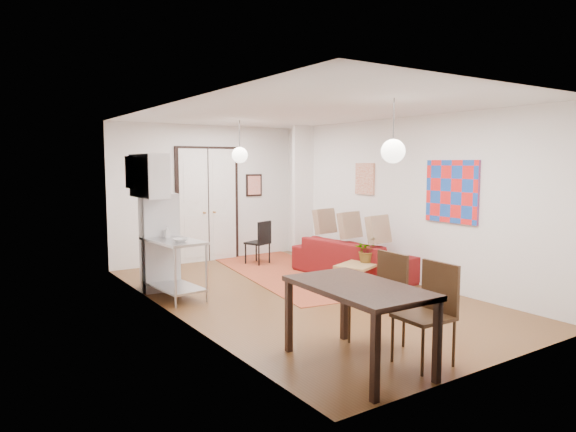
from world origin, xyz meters
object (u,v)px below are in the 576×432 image
coffee_table (361,266)px  dining_chair_near (370,291)px  sofa (354,258)px  dining_chair_far (416,304)px  dining_table (358,294)px  black_side_chair (255,238)px  kitchen_counter (174,260)px  fridge (159,242)px

coffee_table → dining_chair_near: (-1.66, -2.02, 0.24)m
sofa → dining_chair_far: (-2.14, -3.46, 0.27)m
dining_table → dining_chair_far: bearing=-21.9°
dining_chair_near → black_side_chair: dining_chair_near is taller
kitchen_counter → black_side_chair: size_ratio=1.38×
dining_chair_far → sofa: bearing=150.4°
dining_chair_far → dining_table: bearing=-109.8°
sofa → coffee_table: 0.88m
dining_table → kitchen_counter: bearing=98.9°
fridge → sofa: bearing=-10.0°
coffee_table → dining_chair_far: bearing=-121.4°
sofa → dining_chair_near: dining_chair_near is taller
coffee_table → black_side_chair: bearing=98.0°
dining_table → black_side_chair: (1.86, 5.34, -0.24)m
sofa → dining_chair_far: size_ratio=2.25×
dining_chair_near → fridge: bearing=-160.9°
sofa → dining_chair_near: (-2.14, -2.76, 0.27)m
fridge → dining_table: bearing=-74.4°
sofa → kitchen_counter: (-3.31, 0.44, 0.25)m
coffee_table → dining_chair_near: dining_chair_near is taller
sofa → dining_chair_far: 4.08m
sofa → fridge: bearing=64.0°
black_side_chair → kitchen_counter: bearing=13.3°
dining_table → fridge: bearing=97.6°
coffee_table → fridge: 3.40m
fridge → dining_chair_far: 4.69m
dining_table → dining_chair_far: size_ratio=1.49×
dining_chair_far → dining_chair_near: bearing=-177.9°
coffee_table → dining_chair_near: bearing=-129.5°
sofa → fridge: size_ratio=1.49×
fridge → dining_table: (0.58, -4.30, -0.04)m
fridge → dining_chair_near: size_ratio=1.51×
coffee_table → dining_chair_far: dining_chair_far is taller
fridge → dining_chair_near: (1.18, -3.84, -0.18)m
fridge → dining_table: size_ratio=1.01×
dining_chair_near → dining_chair_far: bearing=2.1°
dining_chair_near → black_side_chair: (1.26, 4.88, -0.09)m
kitchen_counter → dining_chair_near: 3.41m
dining_chair_far → black_side_chair: (1.26, 5.58, -0.09)m
fridge → black_side_chair: bearing=31.1°
dining_chair_far → coffee_table: bearing=150.6°
dining_table → coffee_table: bearing=47.6°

